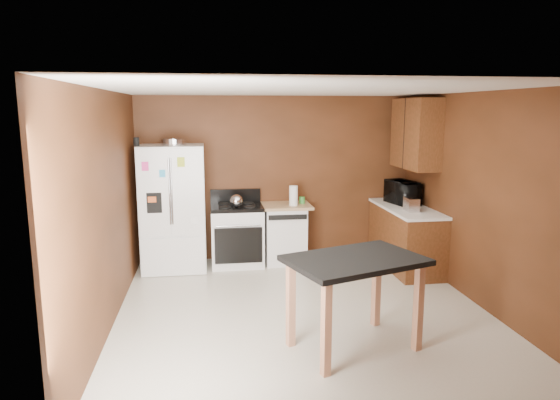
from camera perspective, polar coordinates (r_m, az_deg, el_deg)
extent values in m
plane|color=beige|center=(5.87, 2.68, -12.68)|extent=(4.50, 4.50, 0.00)
plane|color=white|center=(5.41, 2.91, 12.49)|extent=(4.50, 4.50, 0.00)
plane|color=#582D17|center=(7.70, -0.40, 2.52)|extent=(4.20, 0.00, 4.20)
plane|color=#582D17|center=(3.39, 10.11, -7.74)|extent=(4.20, 0.00, 4.20)
plane|color=#582D17|center=(5.51, -19.18, -1.17)|extent=(0.00, 4.50, 4.50)
plane|color=#582D17|center=(6.25, 22.04, -0.05)|extent=(0.00, 4.50, 4.50)
cylinder|color=silver|center=(7.24, -12.08, 6.54)|extent=(0.36, 0.36, 0.09)
cylinder|color=black|center=(7.12, -16.09, 6.42)|extent=(0.08, 0.08, 0.12)
sphere|color=silver|center=(7.20, -5.01, -0.11)|extent=(0.19, 0.19, 0.19)
cylinder|color=white|center=(7.37, 1.55, 0.49)|extent=(0.16, 0.16, 0.29)
cylinder|color=green|center=(7.57, 2.53, -0.01)|extent=(0.09, 0.09, 0.10)
cube|color=silver|center=(7.17, 14.79, -0.49)|extent=(0.17, 0.26, 0.18)
imported|color=black|center=(7.68, 13.82, 0.74)|extent=(0.49, 0.63, 0.31)
cube|color=white|center=(7.33, -12.08, -0.87)|extent=(0.90, 0.75, 1.80)
cube|color=white|center=(6.93, -14.22, 0.74)|extent=(0.43, 0.02, 1.20)
cube|color=white|center=(6.89, -10.50, 0.84)|extent=(0.43, 0.02, 1.20)
cube|color=white|center=(7.11, -12.09, -6.38)|extent=(0.88, 0.02, 0.54)
cube|color=black|center=(6.94, -14.18, -0.32)|extent=(0.20, 0.01, 0.28)
cylinder|color=silver|center=(6.88, -12.51, 0.92)|extent=(0.02, 0.02, 0.90)
cylinder|color=silver|center=(6.88, -12.26, 0.93)|extent=(0.02, 0.02, 0.90)
cube|color=#F3399A|center=(6.86, -15.17, 3.73)|extent=(0.09, 0.00, 0.12)
cube|color=#37B0ED|center=(6.85, -13.30, 2.96)|extent=(0.08, 0.00, 0.10)
cube|color=#C1D92D|center=(6.82, -11.26, 4.28)|extent=(0.10, 0.00, 0.13)
cube|color=#DC5A24|center=(6.92, -14.42, 0.05)|extent=(0.11, 0.00, 0.08)
cube|color=white|center=(6.94, -9.79, -2.27)|extent=(0.09, 0.00, 0.10)
cube|color=white|center=(7.48, -4.93, -4.19)|extent=(0.76, 0.65, 0.85)
cube|color=black|center=(7.38, -4.98, -0.81)|extent=(0.76, 0.65, 0.05)
cube|color=black|center=(7.64, -5.12, 0.53)|extent=(0.76, 0.06, 0.20)
cube|color=black|center=(7.17, -4.76, -5.21)|extent=(0.68, 0.02, 0.52)
cylinder|color=silver|center=(7.09, -4.79, -2.97)|extent=(0.62, 0.02, 0.02)
cylinder|color=black|center=(7.53, -6.42, -0.39)|extent=(0.17, 0.17, 0.02)
cylinder|color=black|center=(7.54, -3.69, -0.32)|extent=(0.17, 0.17, 0.02)
cylinder|color=black|center=(7.21, -6.34, -0.85)|extent=(0.17, 0.17, 0.02)
cylinder|color=black|center=(7.23, -3.49, -0.78)|extent=(0.17, 0.17, 0.02)
cube|color=white|center=(7.58, 0.52, -3.97)|extent=(0.60, 0.60, 0.85)
cube|color=black|center=(7.20, 0.90, -1.99)|extent=(0.56, 0.02, 0.07)
cube|color=tan|center=(7.48, 0.52, -0.66)|extent=(0.78, 0.62, 0.04)
cube|color=brown|center=(7.56, 14.14, -4.27)|extent=(0.60, 1.55, 0.86)
cube|color=white|center=(7.46, 14.29, -0.93)|extent=(0.63, 1.58, 0.04)
cube|color=brown|center=(7.48, 15.25, 7.32)|extent=(0.35, 1.05, 1.00)
cube|color=black|center=(7.41, 13.98, 7.35)|extent=(0.01, 0.01, 1.00)
cube|color=black|center=(4.81, 8.59, -6.82)|extent=(1.45, 1.19, 0.05)
cube|color=tan|center=(4.95, 1.23, -11.61)|extent=(0.09, 0.09, 0.89)
cube|color=tan|center=(5.49, 10.96, -9.55)|extent=(0.09, 0.09, 0.89)
cube|color=tan|center=(4.44, 5.30, -14.31)|extent=(0.09, 0.09, 0.89)
cube|color=tan|center=(5.04, 15.54, -11.59)|extent=(0.09, 0.09, 0.89)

